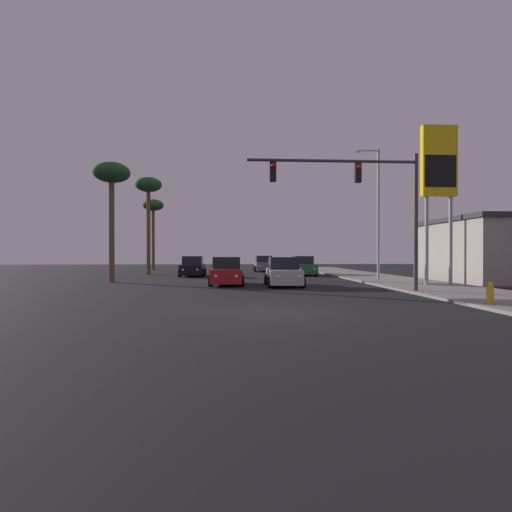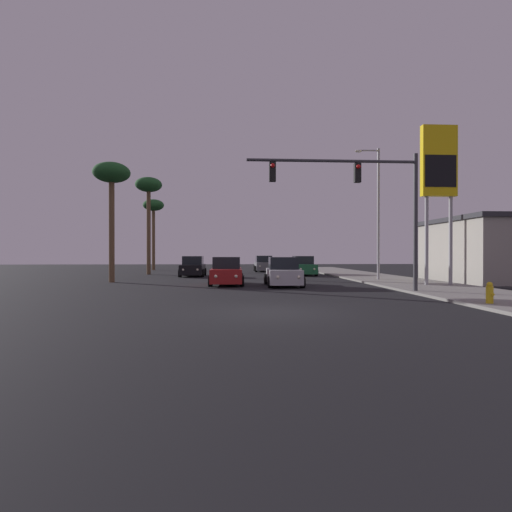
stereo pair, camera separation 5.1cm
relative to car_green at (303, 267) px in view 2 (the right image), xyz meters
The scene contains 14 objects.
ground_plane 22.40m from the car_green, 102.46° to the right, with size 120.00×120.00×0.00m, color black.
sidewalk_right 12.76m from the car_green, 68.50° to the right, with size 5.00×60.00×0.12m.
car_green is the anchor object (origin of this frame).
car_silver 11.87m from the car_green, 105.56° to the right, with size 2.04×4.34×1.68m.
car_grey 8.23m from the car_green, 110.17° to the left, with size 2.04×4.32×1.68m.
car_red 12.26m from the car_green, 122.06° to the right, with size 2.04×4.32×1.68m.
car_black 9.51m from the car_green, behind, with size 2.04×4.31×1.68m.
traffic_light_mast 16.62m from the car_green, 89.41° to the right, with size 8.12×0.36×6.50m.
street_lamp 9.58m from the car_green, 63.96° to the right, with size 1.74×0.24×9.00m.
gas_station_sign 14.98m from the car_green, 66.46° to the right, with size 2.00×0.42×9.00m.
fire_hydrant 21.23m from the car_green, 82.10° to the right, with size 0.24×0.34×0.76m.
palm_tree_near 17.23m from the car_green, 150.83° to the right, with size 2.40×2.40×7.88m.
palm_tree_far 20.53m from the car_green, 141.56° to the left, with size 2.40×2.40×8.18m.
palm_tree_mid 15.55m from the car_green, behind, with size 2.40×2.40×8.82m.
Camera 2 is at (-1.29, -12.70, 1.86)m, focal length 28.00 mm.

